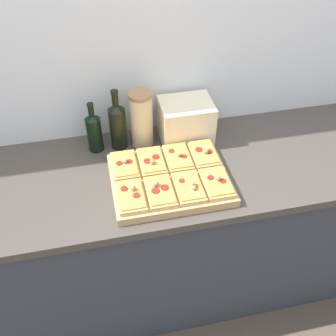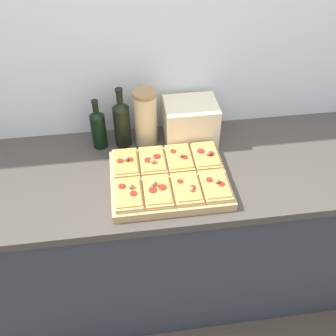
# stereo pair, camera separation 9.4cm
# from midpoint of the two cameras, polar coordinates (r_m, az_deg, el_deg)

# --- Properties ---
(ground_plane) EXTENTS (12.00, 12.00, 0.00)m
(ground_plane) POSITION_cam_midpoint_polar(r_m,az_deg,el_deg) (2.32, 0.97, -22.49)
(ground_plane) COLOR #4C4238
(wall_back) EXTENTS (6.00, 0.06, 2.50)m
(wall_back) POSITION_cam_midpoint_polar(r_m,az_deg,el_deg) (1.85, -3.40, 15.11)
(wall_back) COLOR silver
(wall_back) RESTS_ON ground_plane
(kitchen_counter) EXTENTS (2.63, 0.67, 0.91)m
(kitchen_counter) POSITION_cam_midpoint_polar(r_m,az_deg,el_deg) (2.09, -0.87, -9.29)
(kitchen_counter) COLOR #333842
(kitchen_counter) RESTS_ON ground_plane
(cutting_board) EXTENTS (0.49, 0.40, 0.04)m
(cutting_board) POSITION_cam_midpoint_polar(r_m,az_deg,el_deg) (1.68, -1.39, -1.70)
(cutting_board) COLOR tan
(cutting_board) RESTS_ON kitchen_counter
(pizza_slice_back_left) EXTENTS (0.11, 0.18, 0.05)m
(pizza_slice_back_left) POSITION_cam_midpoint_polar(r_m,az_deg,el_deg) (1.71, -7.89, 0.39)
(pizza_slice_back_left) COLOR tan
(pizza_slice_back_left) RESTS_ON cutting_board
(pizza_slice_back_midleft) EXTENTS (0.11, 0.18, 0.05)m
(pizza_slice_back_midleft) POSITION_cam_midpoint_polar(r_m,az_deg,el_deg) (1.72, -3.96, 0.94)
(pizza_slice_back_midleft) COLOR tan
(pizza_slice_back_midleft) RESTS_ON cutting_board
(pizza_slice_back_midright) EXTENTS (0.11, 0.18, 0.05)m
(pizza_slice_back_midright) POSITION_cam_midpoint_polar(r_m,az_deg,el_deg) (1.73, -0.08, 1.50)
(pizza_slice_back_midright) COLOR tan
(pizza_slice_back_midright) RESTS_ON cutting_board
(pizza_slice_back_right) EXTENTS (0.11, 0.18, 0.05)m
(pizza_slice_back_right) POSITION_cam_midpoint_polar(r_m,az_deg,el_deg) (1.76, 3.72, 2.04)
(pizza_slice_back_right) COLOR tan
(pizza_slice_back_right) RESTS_ON cutting_board
(pizza_slice_front_left) EXTENTS (0.11, 0.18, 0.05)m
(pizza_slice_front_left) POSITION_cam_midpoint_polar(r_m,az_deg,el_deg) (1.58, -7.12, -4.09)
(pizza_slice_front_left) COLOR tan
(pizza_slice_front_left) RESTS_ON cutting_board
(pizza_slice_front_midleft) EXTENTS (0.11, 0.18, 0.05)m
(pizza_slice_front_midleft) POSITION_cam_midpoint_polar(r_m,az_deg,el_deg) (1.58, -2.88, -3.46)
(pizza_slice_front_midleft) COLOR tan
(pizza_slice_front_midleft) RESTS_ON cutting_board
(pizza_slice_front_midright) EXTENTS (0.11, 0.18, 0.05)m
(pizza_slice_front_midright) POSITION_cam_midpoint_polar(r_m,az_deg,el_deg) (1.60, 1.36, -2.85)
(pizza_slice_front_midright) COLOR tan
(pizza_slice_front_midright) RESTS_ON cutting_board
(pizza_slice_front_right) EXTENTS (0.11, 0.18, 0.05)m
(pizza_slice_front_right) POSITION_cam_midpoint_polar(r_m,az_deg,el_deg) (1.62, 5.44, -2.19)
(pizza_slice_front_right) COLOR tan
(pizza_slice_front_right) RESTS_ON cutting_board
(olive_oil_bottle) EXTENTS (0.07, 0.07, 0.25)m
(olive_oil_bottle) POSITION_cam_midpoint_polar(r_m,az_deg,el_deg) (1.84, -12.12, 5.19)
(olive_oil_bottle) COLOR black
(olive_oil_bottle) RESTS_ON kitchen_counter
(wine_bottle) EXTENTS (0.08, 0.08, 0.30)m
(wine_bottle) POSITION_cam_midpoint_polar(r_m,az_deg,el_deg) (1.83, -8.79, 6.20)
(wine_bottle) COLOR black
(wine_bottle) RESTS_ON kitchen_counter
(grain_jar_tall) EXTENTS (0.11, 0.11, 0.28)m
(grain_jar_tall) POSITION_cam_midpoint_polar(r_m,az_deg,el_deg) (1.82, -5.37, 7.07)
(grain_jar_tall) COLOR beige
(grain_jar_tall) RESTS_ON kitchen_counter
(toaster_oven) EXTENTS (0.27, 0.19, 0.20)m
(toaster_oven) POSITION_cam_midpoint_polar(r_m,az_deg,el_deg) (1.87, 1.15, 6.81)
(toaster_oven) COLOR beige
(toaster_oven) RESTS_ON kitchen_counter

